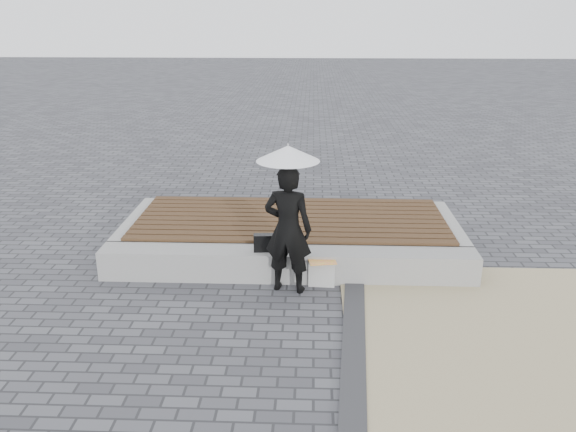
{
  "coord_description": "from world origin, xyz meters",
  "views": [
    {
      "loc": [
        0.3,
        -5.69,
        3.41
      ],
      "look_at": [
        0.02,
        1.24,
        1.0
      ],
      "focal_mm": 37.22,
      "sensor_mm": 36.0,
      "label": 1
    }
  ],
  "objects_px": {
    "parasol": "(288,153)",
    "handbag": "(266,243)",
    "seating_ledge": "(288,264)",
    "canvas_tote": "(322,272)",
    "woman": "(288,229)"
  },
  "relations": [
    {
      "from": "handbag",
      "to": "canvas_tote",
      "type": "distance_m",
      "value": 0.82
    },
    {
      "from": "woman",
      "to": "handbag",
      "type": "bearing_deg",
      "value": -34.75
    },
    {
      "from": "woman",
      "to": "parasol",
      "type": "xyz_separation_m",
      "value": [
        0.0,
        0.0,
        0.96
      ]
    },
    {
      "from": "seating_ledge",
      "to": "canvas_tote",
      "type": "distance_m",
      "value": 0.5
    },
    {
      "from": "woman",
      "to": "canvas_tote",
      "type": "xyz_separation_m",
      "value": [
        0.43,
        0.15,
        -0.65
      ]
    },
    {
      "from": "seating_ledge",
      "to": "woman",
      "type": "bearing_deg",
      "value": -86.93
    },
    {
      "from": "seating_ledge",
      "to": "parasol",
      "type": "xyz_separation_m",
      "value": [
        0.02,
        -0.36,
        1.59
      ]
    },
    {
      "from": "seating_ledge",
      "to": "woman",
      "type": "relative_size",
      "value": 3.03
    },
    {
      "from": "seating_ledge",
      "to": "woman",
      "type": "xyz_separation_m",
      "value": [
        0.02,
        -0.36,
        0.63
      ]
    },
    {
      "from": "woman",
      "to": "handbag",
      "type": "relative_size",
      "value": 5.04
    },
    {
      "from": "seating_ledge",
      "to": "handbag",
      "type": "height_order",
      "value": "handbag"
    },
    {
      "from": "handbag",
      "to": "canvas_tote",
      "type": "height_order",
      "value": "handbag"
    },
    {
      "from": "parasol",
      "to": "handbag",
      "type": "distance_m",
      "value": 1.35
    },
    {
      "from": "woman",
      "to": "parasol",
      "type": "height_order",
      "value": "parasol"
    },
    {
      "from": "woman",
      "to": "parasol",
      "type": "bearing_deg",
      "value": -0.0
    }
  ]
}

